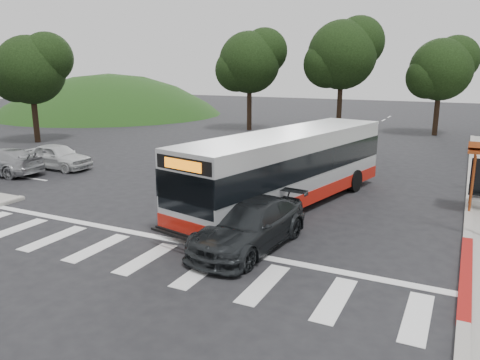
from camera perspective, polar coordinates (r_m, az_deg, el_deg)
The scene contains 14 objects.
ground at distance 19.04m, azimuth -2.21°, elevation -4.20°, with size 140.00×140.00×0.00m, color black.
curb_east at distance 24.62m, azimuth 26.22°, elevation -1.31°, with size 0.30×40.00×0.15m, color #9E9991.
curb_east_red at distance 15.08m, azimuth 25.83°, elevation -10.26°, with size 0.32×6.00×0.15m, color maroon.
hillside_nw at distance 61.60m, azimuth -15.43°, elevation 7.76°, with size 44.00×44.00×10.00m, color #1D3812.
crosswalk_ladder at distance 15.10m, azimuth -11.36°, elevation -9.34°, with size 18.00×2.60×0.01m, color silver.
tree_north_a at distance 43.32m, azimuth 12.46°, elevation 14.80°, with size 6.60×6.15×10.17m.
tree_north_b at distance 44.06m, azimuth 23.39°, elevation 12.36°, with size 5.72×5.33×8.43m.
tree_north_c at distance 44.09m, azimuth 1.30°, elevation 14.26°, with size 6.16×5.74×9.30m.
tree_west_a at distance 40.12m, azimuth -24.06°, elevation 12.27°, with size 5.72×5.33×8.43m.
transit_bus at distance 19.97m, azimuth 5.86°, elevation 1.30°, with size 2.66×12.29×3.17m, color #B8BBBD, non-canonical shape.
pedestrian at distance 16.80m, azimuth -6.70°, elevation -3.70°, with size 0.62×0.41×1.70m, color white.
dark_sedan at distance 15.43m, azimuth 1.18°, elevation -5.52°, with size 2.16×5.31×1.54m, color #212527.
west_car_white at distance 29.31m, azimuth -21.35°, elevation 2.70°, with size 1.74×4.32×1.47m, color silver.
west_car_silver at distance 29.04m, azimuth -27.09°, elevation 2.01°, with size 2.02×4.96×1.44m, color #9D9FA2.
Camera 1 is at (8.64, -15.93, 5.85)m, focal length 35.00 mm.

